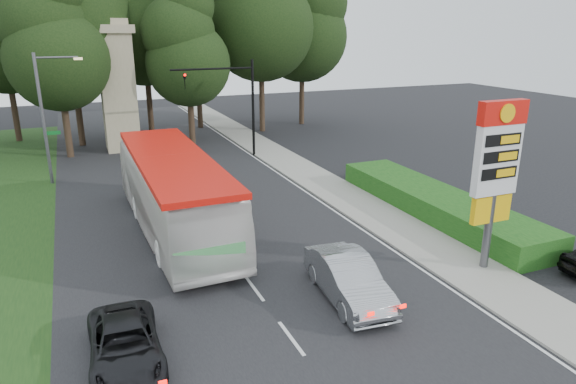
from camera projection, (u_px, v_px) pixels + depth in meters
name	position (u px, v px, depth m)	size (l,w,h in m)	color
ground	(298.00, 347.00, 15.81)	(120.00, 120.00, 0.00)	black
road_surface	(203.00, 219.00, 26.32)	(14.00, 80.00, 0.02)	black
sidewalk_right	(348.00, 198.00, 29.46)	(3.00, 80.00, 0.12)	gray
grass_verge_left	(6.00, 207.00, 28.06)	(5.00, 50.00, 0.02)	#193814
hedge	(436.00, 203.00, 26.90)	(3.00, 14.00, 1.20)	#134312
gas_station_pylon	(497.00, 163.00, 19.60)	(2.10, 0.45, 6.85)	#59595E
traffic_signal_mast	(236.00, 95.00, 37.52)	(6.10, 0.35, 7.20)	black
streetlight_signs	(46.00, 113.00, 31.14)	(2.75, 0.98, 8.00)	#59595E
monument	(118.00, 85.00, 39.80)	(3.00, 3.00, 10.05)	gray
tree_west_near	(0.00, 19.00, 41.46)	(8.40, 8.40, 16.50)	#2D2116
tree_center_right	(142.00, 7.00, 43.48)	(9.24, 9.24, 18.15)	#2D2116
tree_east_near	(195.00, 24.00, 47.50)	(8.12, 8.12, 15.95)	#2D2116
tree_east_mid	(260.00, 4.00, 45.34)	(9.52, 9.52, 18.70)	#2D2116
tree_far_east	(302.00, 17.00, 49.25)	(8.68, 8.68, 17.05)	#2D2116
tree_monument_left	(55.00, 38.00, 36.34)	(7.28, 7.28, 14.30)	#2D2116
tree_monument_right	(187.00, 46.00, 40.51)	(6.72, 6.72, 13.20)	#2D2116
transit_bus	(174.00, 194.00, 24.23)	(3.15, 13.47, 3.75)	silver
sedan_silver	(348.00, 278.00, 18.42)	(1.71, 4.89, 1.61)	#979A9E
suv_charcoal	(125.00, 344.00, 14.93)	(2.02, 4.38, 1.22)	black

